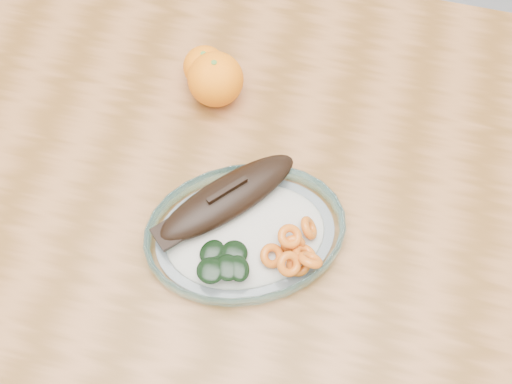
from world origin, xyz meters
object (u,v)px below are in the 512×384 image
at_px(orange_left, 216,79).
at_px(orange_right, 205,67).
at_px(plated_meal, 245,231).
at_px(dining_table, 187,200).

xyz_separation_m(orange_left, orange_right, (-0.02, 0.02, -0.01)).
xyz_separation_m(plated_meal, orange_left, (-0.10, 0.21, 0.02)).
relative_size(dining_table, orange_left, 14.78).
distance_m(dining_table, orange_right, 0.21).
bearing_deg(orange_left, dining_table, -97.42).
height_order(dining_table, orange_left, orange_left).
distance_m(dining_table, plated_meal, 0.18).
relative_size(dining_table, orange_right, 18.79).
bearing_deg(orange_left, orange_right, 134.44).
relative_size(dining_table, plated_meal, 1.89).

